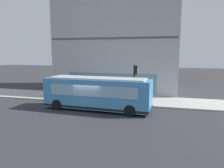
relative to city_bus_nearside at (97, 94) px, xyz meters
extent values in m
plane|color=#2D2D30|center=(-0.50, 0.57, -1.55)|extent=(120.00, 120.00, 0.00)
cube|color=#B2ADA3|center=(4.52, 0.57, -1.48)|extent=(4.83, 40.00, 0.15)
cube|color=#A8A8AD|center=(11.74, 0.57, 4.86)|extent=(9.60, 16.18, 12.83)
cube|color=brown|center=(7.08, 0.57, 5.50)|extent=(0.36, 15.85, 0.24)
cube|color=slate|center=(6.98, 0.57, 0.05)|extent=(0.12, 11.32, 2.40)
cube|color=#3F8CC6|center=(0.00, -0.02, 0.05)|extent=(2.97, 10.11, 2.70)
cube|color=silver|center=(0.00, -0.02, 1.46)|extent=(2.55, 9.09, 0.12)
cube|color=#8CB2C6|center=(0.24, 4.96, 0.50)|extent=(2.20, 0.18, 1.20)
cube|color=#8CB2C6|center=(1.27, -0.08, 0.45)|extent=(0.45, 8.19, 1.00)
cube|color=#8CB2C6|center=(-1.27, 0.05, 0.45)|extent=(0.45, 8.19, 1.00)
cube|color=black|center=(0.00, -0.02, -1.12)|extent=(3.01, 10.15, 0.20)
cylinder|color=black|center=(1.32, 3.53, -1.05)|extent=(0.35, 1.01, 1.00)
cylinder|color=black|center=(-0.98, 3.64, -1.05)|extent=(0.35, 1.01, 1.00)
cylinder|color=black|center=(0.99, -3.47, -1.05)|extent=(0.35, 1.01, 1.00)
cylinder|color=black|center=(-1.31, -3.36, -1.05)|extent=(0.35, 1.01, 1.00)
cylinder|color=black|center=(2.63, -3.05, 0.60)|extent=(0.14, 0.14, 4.00)
cube|color=black|center=(2.63, -3.24, 2.05)|extent=(0.32, 0.24, 0.90)
sphere|color=red|center=(2.63, -3.37, 2.33)|extent=(0.20, 0.20, 0.20)
sphere|color=yellow|center=(2.63, -3.37, 2.05)|extent=(0.20, 0.20, 0.20)
sphere|color=green|center=(2.63, -3.37, 1.77)|extent=(0.20, 0.20, 0.20)
cylinder|color=gold|center=(4.64, -2.08, -1.13)|extent=(0.24, 0.24, 0.55)
sphere|color=gold|center=(4.64, -2.08, -0.77)|extent=(0.22, 0.22, 0.22)
cylinder|color=gold|center=(4.64, -2.25, -1.08)|extent=(0.10, 0.12, 0.10)
cylinder|color=gold|center=(4.81, -2.08, -1.08)|extent=(0.12, 0.10, 0.10)
cylinder|color=#B23338|center=(5.69, 6.84, -1.02)|extent=(0.14, 0.14, 0.77)
cylinder|color=#B23338|center=(5.51, 6.86, -1.02)|extent=(0.14, 0.14, 0.77)
cylinder|color=#8C3F8C|center=(5.60, 6.85, -0.33)|extent=(0.32, 0.32, 0.61)
sphere|color=beige|center=(5.60, 6.85, 0.08)|extent=(0.21, 0.21, 0.21)
cylinder|color=#3F8C4C|center=(6.07, 4.86, -0.97)|extent=(0.14, 0.14, 0.86)
cylinder|color=#3F8C4C|center=(6.05, 5.04, -0.97)|extent=(0.14, 0.14, 0.86)
cylinder|color=#8C3F8C|center=(6.06, 4.95, -0.20)|extent=(0.32, 0.32, 0.68)
sphere|color=brown|center=(6.06, 4.95, 0.26)|extent=(0.23, 0.23, 0.23)
cylinder|color=#B23338|center=(4.86, 7.52, -1.00)|extent=(0.14, 0.14, 0.81)
cylinder|color=#B23338|center=(4.95, 7.37, -1.00)|extent=(0.14, 0.14, 0.81)
cylinder|color=black|center=(4.91, 7.44, -0.27)|extent=(0.32, 0.32, 0.64)
sphere|color=#9E704C|center=(4.91, 7.44, 0.16)|extent=(0.22, 0.22, 0.22)
cube|color=#197233|center=(3.93, 4.87, -0.95)|extent=(0.44, 0.40, 0.90)
cube|color=#8CB2C6|center=(3.93, 4.66, -0.77)|extent=(0.35, 0.03, 0.30)
camera|label=1|loc=(-18.59, -6.35, 3.83)|focal=34.22mm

